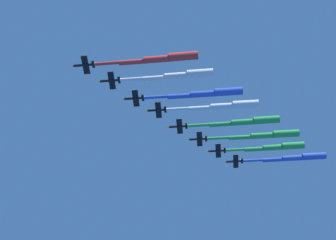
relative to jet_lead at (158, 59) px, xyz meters
The scene contains 8 objects.
jet_lead is the anchor object (origin of this frame).
jet_port_inner 12.73m from the jet_lead, 157.84° to the right, with size 43.01×30.98×4.39m.
jet_starboard_inner 28.13m from the jet_lead, 165.13° to the right, with size 46.16×32.63×4.29m.
jet_port_mid 41.49m from the jet_lead, 164.23° to the right, with size 45.17×31.80×4.35m.
jet_starboard_mid 55.30m from the jet_lead, 165.27° to the right, with size 45.48×32.82×4.26m.
jet_port_outer 70.03m from the jet_lead, 165.50° to the right, with size 47.01×32.90×4.39m.
jet_starboard_outer 81.32m from the jet_lead, 163.74° to the right, with size 42.26×30.25×4.35m.
jet_trail_port 96.54m from the jet_lead, 164.96° to the right, with size 45.01×32.11×4.33m.
Camera 1 is at (76.14, 138.36, 7.80)m, focal length 49.71 mm.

